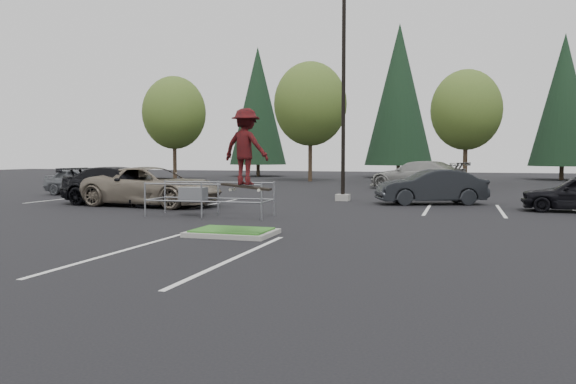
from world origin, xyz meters
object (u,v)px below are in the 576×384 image
(decid_b, at_px, (310,107))
(conif_a, at_px, (258,106))
(car_l_grey, at_px, (81,181))
(decid_a, at_px, (174,115))
(conif_b, at_px, (399,95))
(car_l_black, at_px, (122,186))
(conif_c, at_px, (564,100))
(car_l_tan, at_px, (153,186))
(car_r_charc, at_px, (431,187))
(light_pole, at_px, (343,102))
(cart_corral, at_px, (197,194))
(car_far_silver, at_px, (419,175))
(skateboarder, at_px, (246,147))
(decid_c, at_px, (466,112))

(decid_b, bearing_deg, conif_a, 130.17)
(decid_b, relative_size, car_l_grey, 2.26)
(decid_a, relative_size, car_l_grey, 2.08)
(conif_b, xyz_separation_m, car_l_black, (-8.00, -33.50, -7.04))
(conif_c, relative_size, car_l_tan, 2.14)
(car_r_charc, bearing_deg, car_l_grey, -110.96)
(car_l_black, bearing_deg, light_pole, -53.46)
(car_r_charc, bearing_deg, car_l_black, -91.39)
(decid_a, height_order, decid_b, decid_b)
(decid_b, xyz_separation_m, conif_b, (6.01, 9.97, 1.81))
(cart_corral, relative_size, car_l_black, 0.77)
(conif_c, height_order, car_far_silver, conif_c)
(light_pole, bearing_deg, conif_b, 91.01)
(light_pole, distance_m, skateboarder, 13.20)
(decid_a, relative_size, conif_a, 0.69)
(light_pole, bearing_deg, cart_corral, -113.44)
(car_l_grey, bearing_deg, conif_b, -14.51)
(conif_b, xyz_separation_m, car_far_silver, (3.22, -18.50, -6.97))
(conif_c, bearing_deg, conif_a, 178.98)
(car_l_tan, bearing_deg, cart_corral, -125.80)
(skateboarder, height_order, car_l_grey, skateboarder)
(decid_b, relative_size, car_far_silver, 1.59)
(decid_c, xyz_separation_m, car_l_tan, (-12.49, -22.83, -4.44))
(decid_c, bearing_deg, light_pole, -107.11)
(cart_corral, height_order, car_l_black, car_l_black)
(conif_b, bearing_deg, car_far_silver, -80.11)
(car_l_tan, xyz_separation_m, car_l_black, (-1.50, 0.00, -0.00))
(conif_a, relative_size, car_far_silver, 2.14)
(cart_corral, bearing_deg, conif_a, 104.66)
(decid_b, distance_m, decid_c, 12.05)
(cart_corral, height_order, car_l_tan, car_l_tan)
(car_r_charc, distance_m, car_far_silver, 10.84)
(conif_a, distance_m, car_l_black, 34.13)
(car_far_silver, bearing_deg, car_l_grey, -34.06)
(car_l_grey, bearing_deg, conif_c, -34.03)
(decid_c, relative_size, conif_c, 0.67)
(conif_a, relative_size, conif_c, 1.04)
(decid_b, bearing_deg, light_pole, -70.65)
(light_pole, height_order, decid_a, light_pole)
(car_far_silver, bearing_deg, decid_b, -108.93)
(light_pole, relative_size, decid_a, 1.14)
(decid_a, distance_m, car_l_black, 25.56)
(car_l_grey, height_order, car_r_charc, car_r_charc)
(conif_c, xyz_separation_m, car_l_tan, (-20.50, -32.50, -6.04))
(car_l_tan, bearing_deg, light_pole, -49.66)
(decid_b, bearing_deg, cart_corral, -83.49)
(decid_c, distance_m, skateboarder, 31.41)
(light_pole, distance_m, decid_c, 18.67)
(decid_c, distance_m, car_l_tan, 26.40)
(car_l_grey, bearing_deg, car_far_silver, -47.43)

